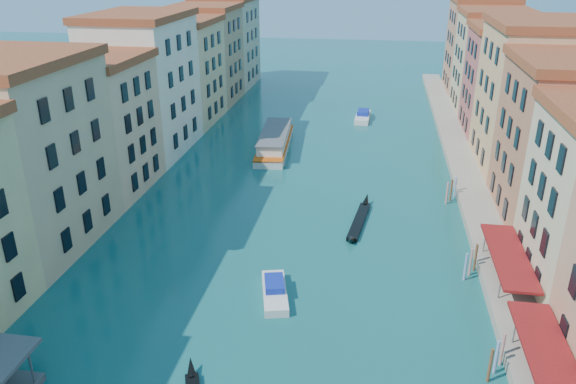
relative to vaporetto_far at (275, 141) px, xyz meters
name	(u,v)px	position (x,y,z in m)	size (l,w,h in m)	color
left_bank_palazzos	(127,99)	(-19.46, -10.14, 8.42)	(12.80, 128.40, 21.00)	beige
right_bank_palazzos	(540,115)	(36.54, -9.82, 8.46)	(12.80, 128.40, 21.00)	#A34932
quay	(467,178)	(28.54, -9.82, -0.79)	(4.00, 140.00, 1.00)	gray
restaurant_awnings	(556,373)	(28.73, -51.81, 1.70)	(3.20, 44.55, 3.12)	#65110D
mooring_poles_right	(490,335)	(25.64, -46.02, 0.01)	(1.44, 54.24, 3.20)	brown
vaporetto_far	(275,141)	(0.00, 0.00, 0.00)	(5.80, 19.52, 2.86)	silver
gondola_far	(359,219)	(14.58, -24.81, -0.92)	(2.50, 12.78, 1.81)	black
motorboat_mid	(275,291)	(7.63, -41.34, -0.75)	(3.64, 7.00, 1.39)	silver
motorboat_far	(363,116)	(13.24, 19.27, -0.64)	(2.82, 8.12, 1.66)	silver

